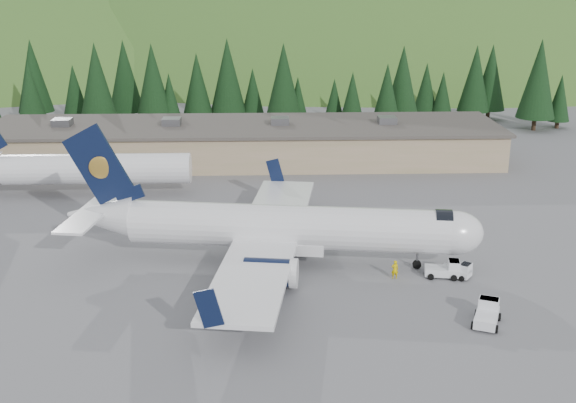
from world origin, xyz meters
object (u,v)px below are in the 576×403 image
at_px(airliner, 278,228).
at_px(ramp_worker, 395,269).
at_px(second_airliner, 72,168).
at_px(baggage_tug_c, 487,314).
at_px(terminal_building, 244,142).
at_px(baggage_tug_b, 458,270).
at_px(baggage_tug_a, 445,269).

distance_m(airliner, ramp_worker, 11.02).
height_order(second_airliner, baggage_tug_c, second_airliner).
relative_size(airliner, baggage_tug_c, 10.71).
bearing_deg(ramp_worker, second_airliner, -39.66).
bearing_deg(second_airliner, ramp_worker, -37.31).
xyz_separation_m(baggage_tug_c, terminal_building, (-19.41, 50.26, 1.87)).
relative_size(second_airliner, terminal_building, 0.39).
height_order(baggage_tug_b, terminal_building, terminal_building).
bearing_deg(ramp_worker, terminal_building, -73.94).
xyz_separation_m(airliner, baggage_tug_c, (15.50, -12.42, -2.60)).
distance_m(baggage_tug_a, terminal_building, 45.50).
bearing_deg(baggage_tug_c, ramp_worker, 56.15).
bearing_deg(baggage_tug_b, baggage_tug_c, -53.66).
relative_size(terminal_building, ramp_worker, 42.19).
distance_m(second_airliner, baggage_tug_c, 52.22).
bearing_deg(baggage_tug_b, ramp_worker, -141.92).
distance_m(second_airliner, baggage_tug_a, 46.11).
height_order(airliner, terminal_building, airliner).
height_order(second_airliner, baggage_tug_a, second_airliner).
distance_m(airliner, baggage_tug_a, 15.16).
distance_m(baggage_tug_c, terminal_building, 53.91).
height_order(baggage_tug_c, terminal_building, terminal_building).
bearing_deg(second_airliner, baggage_tug_c, -41.06).
xyz_separation_m(airliner, second_airliner, (-23.83, 21.84, -0.03)).
height_order(airliner, baggage_tug_a, airliner).
bearing_deg(terminal_building, baggage_tug_a, -66.18).
distance_m(baggage_tug_b, baggage_tug_c, 8.61).
height_order(second_airliner, baggage_tug_b, second_airliner).
relative_size(second_airliner, baggage_tug_a, 8.75).
height_order(baggage_tug_a, terminal_building, terminal_building).
height_order(airliner, ramp_worker, airliner).
relative_size(baggage_tug_a, terminal_building, 0.04).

